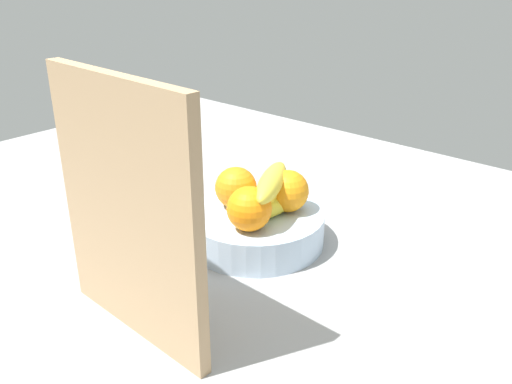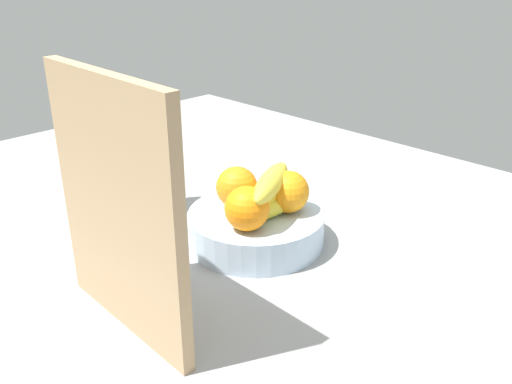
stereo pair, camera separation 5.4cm
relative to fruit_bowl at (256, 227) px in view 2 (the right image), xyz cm
name	(u,v)px [view 2 (the right image)]	position (x,y,z in cm)	size (l,w,h in cm)	color
ground_plane	(239,251)	(1.62, 2.70, -4.51)	(180.00, 140.00, 3.00)	gray
fruit_bowl	(256,227)	(0.00, 0.00, 0.00)	(24.50, 24.50, 6.02)	silver
orange_front_left	(237,187)	(4.31, 0.57, 6.80)	(7.57, 7.57, 7.57)	orange
orange_front_right	(247,208)	(-3.36, 5.52, 6.80)	(7.57, 7.57, 7.57)	orange
orange_center	(288,192)	(-3.61, -4.40, 6.80)	(7.57, 7.57, 7.57)	orange
banana_bunch	(268,194)	(-2.56, -0.48, 7.21)	(11.44, 17.93, 8.40)	yellow
cutting_board	(118,210)	(-4.06, 29.63, 14.99)	(28.00, 1.80, 36.00)	tan
thermos_tumbler	(142,166)	(25.09, 6.61, 6.88)	(7.72, 7.72, 19.78)	#BDBBB9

